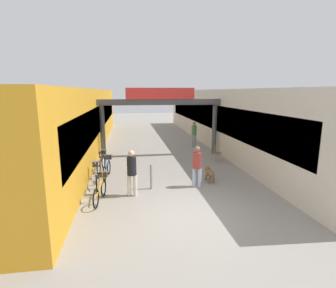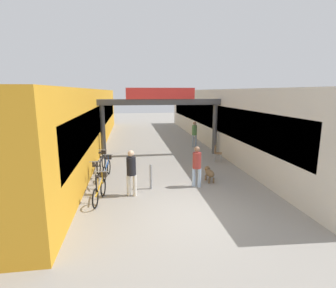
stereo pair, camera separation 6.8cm
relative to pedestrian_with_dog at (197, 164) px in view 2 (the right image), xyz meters
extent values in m
plane|color=gray|center=(-0.80, -2.44, -0.96)|extent=(80.00, 80.00, 0.00)
cube|color=gold|center=(-5.90, 8.56, 1.01)|extent=(3.00, 26.00, 3.93)
cube|color=black|center=(-4.42, 8.56, 1.21)|extent=(0.04, 23.40, 1.57)
cube|color=beige|center=(4.30, 8.56, 1.01)|extent=(3.00, 26.00, 3.93)
cube|color=black|center=(2.82, 8.56, 1.21)|extent=(0.04, 23.40, 1.57)
cylinder|color=#4C4C4F|center=(-4.15, 5.50, 0.56)|extent=(0.28, 0.28, 3.03)
cylinder|color=#4C4C4F|center=(2.55, 5.50, 0.56)|extent=(0.28, 0.28, 3.03)
cube|color=#4C4C4F|center=(-0.80, 5.50, 2.24)|extent=(7.40, 0.44, 0.34)
cube|color=red|center=(-0.80, 5.30, 2.73)|extent=(3.96, 0.10, 0.64)
cylinder|color=#A5BFE0|center=(-0.10, 0.06, -0.57)|extent=(0.19, 0.19, 0.78)
cylinder|color=#A5BFE0|center=(0.10, -0.06, -0.57)|extent=(0.19, 0.19, 0.78)
cylinder|color=#99332D|center=(0.00, 0.00, 0.15)|extent=(0.47, 0.47, 0.64)
sphere|color=#8C664C|center=(0.00, 0.00, 0.61)|extent=(0.30, 0.30, 0.22)
cylinder|color=silver|center=(-2.49, -0.59, -0.56)|extent=(0.18, 0.18, 0.80)
cylinder|color=silver|center=(-2.72, -0.52, -0.56)|extent=(0.18, 0.18, 0.80)
cylinder|color=black|center=(-2.60, -0.56, 0.18)|extent=(0.43, 0.43, 0.66)
sphere|color=beige|center=(-2.60, -0.56, 0.65)|extent=(0.29, 0.29, 0.23)
cylinder|color=#8C9EB2|center=(1.73, 7.70, -0.55)|extent=(0.18, 0.18, 0.82)
cylinder|color=#8C9EB2|center=(1.96, 7.78, -0.55)|extent=(0.18, 0.18, 0.82)
cylinder|color=#4C7F47|center=(1.85, 7.74, 0.20)|extent=(0.43, 0.43, 0.68)
sphere|color=#8C664C|center=(1.85, 7.74, 0.69)|extent=(0.30, 0.30, 0.23)
ellipsoid|color=brown|center=(0.72, 0.52, -0.59)|extent=(0.35, 0.73, 0.28)
sphere|color=brown|center=(0.70, 0.84, -0.49)|extent=(0.26, 0.26, 0.24)
sphere|color=white|center=(0.71, 0.74, -0.60)|extent=(0.18, 0.18, 0.17)
cylinder|color=brown|center=(0.61, 0.73, -0.84)|extent=(0.07, 0.07, 0.23)
cylinder|color=brown|center=(0.80, 0.74, -0.84)|extent=(0.07, 0.07, 0.23)
cylinder|color=brown|center=(0.64, 0.30, -0.84)|extent=(0.07, 0.07, 0.23)
cylinder|color=brown|center=(0.83, 0.31, -0.84)|extent=(0.07, 0.07, 0.23)
torus|color=black|center=(-3.65, -0.43, -0.62)|extent=(0.15, 0.67, 0.67)
torus|color=black|center=(-3.81, -1.44, -0.62)|extent=(0.15, 0.67, 0.67)
cube|color=gold|center=(-3.73, -0.94, -0.44)|extent=(0.18, 0.94, 0.34)
cylinder|color=gold|center=(-3.75, -1.05, -0.22)|extent=(0.04, 0.04, 0.42)
cube|color=black|center=(-3.75, -1.05, 0.00)|extent=(0.13, 0.23, 0.05)
cylinder|color=gold|center=(-3.66, -0.49, -0.24)|extent=(0.04, 0.04, 0.46)
cylinder|color=gray|center=(-3.66, -0.49, 0.00)|extent=(0.46, 0.10, 0.03)
cube|color=#332D28|center=(-3.63, -0.29, -0.16)|extent=(0.27, 0.24, 0.20)
torus|color=black|center=(-4.08, 1.04, -0.62)|extent=(0.14, 0.67, 0.67)
torus|color=black|center=(-3.95, 0.03, -0.62)|extent=(0.14, 0.67, 0.67)
cube|color=beige|center=(-4.02, 0.54, -0.44)|extent=(0.16, 0.94, 0.34)
cylinder|color=beige|center=(-4.00, 0.42, -0.22)|extent=(0.04, 0.04, 0.42)
cube|color=black|center=(-4.00, 0.42, 0.00)|extent=(0.13, 0.23, 0.05)
cylinder|color=beige|center=(-4.08, 0.98, -0.24)|extent=(0.04, 0.04, 0.46)
cylinder|color=gray|center=(-4.08, 0.98, 0.00)|extent=(0.46, 0.09, 0.03)
cube|color=#332D28|center=(-4.10, 1.18, -0.16)|extent=(0.26, 0.23, 0.20)
torus|color=black|center=(-3.63, 2.20, -0.62)|extent=(0.12, 0.67, 0.67)
torus|color=black|center=(-3.74, 1.19, -0.62)|extent=(0.12, 0.67, 0.67)
cube|color=#234C9E|center=(-3.69, 1.69, -0.44)|extent=(0.14, 0.94, 0.34)
cylinder|color=#234C9E|center=(-3.70, 1.57, -0.22)|extent=(0.04, 0.04, 0.42)
cube|color=black|center=(-3.70, 1.57, 0.00)|extent=(0.12, 0.23, 0.05)
cylinder|color=#234C9E|center=(-3.64, 2.14, -0.24)|extent=(0.04, 0.04, 0.46)
cylinder|color=gray|center=(-3.64, 2.14, 0.00)|extent=(0.46, 0.08, 0.03)
cube|color=#332D28|center=(-3.62, 2.34, -0.16)|extent=(0.26, 0.23, 0.20)
torus|color=black|center=(-3.97, 3.26, -0.62)|extent=(0.13, 0.67, 0.67)
torus|color=black|center=(-4.09, 2.25, -0.62)|extent=(0.13, 0.67, 0.67)
cube|color=black|center=(-4.03, 2.75, -0.44)|extent=(0.15, 0.94, 0.34)
cylinder|color=black|center=(-4.05, 2.63, -0.22)|extent=(0.04, 0.04, 0.42)
cube|color=black|center=(-4.05, 2.63, 0.00)|extent=(0.13, 0.23, 0.05)
cylinder|color=black|center=(-3.98, 3.20, -0.24)|extent=(0.04, 0.04, 0.46)
cylinder|color=gray|center=(-3.98, 3.20, 0.00)|extent=(0.46, 0.08, 0.03)
cube|color=#332D28|center=(-3.95, 3.40, -0.16)|extent=(0.26, 0.23, 0.20)
cylinder|color=gray|center=(-1.84, 0.03, -0.49)|extent=(0.10, 0.10, 0.94)
sphere|color=gray|center=(-1.84, 0.03, 0.01)|extent=(0.10, 0.10, 0.10)
cylinder|color=gray|center=(2.39, 3.73, -0.73)|extent=(0.04, 0.04, 0.45)
cylinder|color=gray|center=(2.27, 3.41, -0.73)|extent=(0.04, 0.04, 0.45)
cylinder|color=gray|center=(2.08, 3.85, -0.73)|extent=(0.04, 0.04, 0.45)
cylinder|color=gray|center=(1.95, 3.54, -0.73)|extent=(0.04, 0.04, 0.45)
cube|color=olive|center=(2.17, 3.63, -0.49)|extent=(0.52, 0.52, 0.04)
cube|color=olive|center=(2.00, 3.70, -0.27)|extent=(0.18, 0.39, 0.40)
camera|label=1|loc=(-2.69, -9.81, 2.84)|focal=28.00mm
camera|label=2|loc=(-2.62, -9.82, 2.84)|focal=28.00mm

